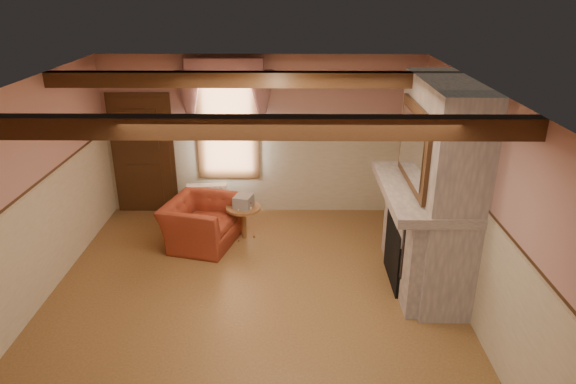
{
  "coord_description": "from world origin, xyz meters",
  "views": [
    {
      "loc": [
        0.53,
        -5.64,
        3.91
      ],
      "look_at": [
        0.47,
        0.8,
        1.25
      ],
      "focal_mm": 32.0,
      "sensor_mm": 36.0,
      "label": 1
    }
  ],
  "objects_px": {
    "bowl": "(424,184)",
    "oil_lamp": "(420,170)",
    "side_table": "(244,222)",
    "radiator": "(207,201)",
    "mantel_clock": "(412,161)",
    "armchair": "(201,223)"
  },
  "relations": [
    {
      "from": "mantel_clock",
      "to": "bowl",
      "type": "bearing_deg",
      "value": -90.0
    },
    {
      "from": "side_table",
      "to": "radiator",
      "type": "xyz_separation_m",
      "value": [
        -0.72,
        0.83,
        0.02
      ]
    },
    {
      "from": "mantel_clock",
      "to": "oil_lamp",
      "type": "xyz_separation_m",
      "value": [
        0.0,
        -0.49,
        0.04
      ]
    },
    {
      "from": "radiator",
      "to": "bowl",
      "type": "distance_m",
      "value": 4.04
    },
    {
      "from": "armchair",
      "to": "oil_lamp",
      "type": "distance_m",
      "value": 3.48
    },
    {
      "from": "side_table",
      "to": "bowl",
      "type": "bearing_deg",
      "value": -27.39
    },
    {
      "from": "radiator",
      "to": "bowl",
      "type": "relative_size",
      "value": 1.96
    },
    {
      "from": "armchair",
      "to": "oil_lamp",
      "type": "xyz_separation_m",
      "value": [
        3.17,
        -0.82,
        1.19
      ]
    },
    {
      "from": "mantel_clock",
      "to": "oil_lamp",
      "type": "distance_m",
      "value": 0.49
    },
    {
      "from": "side_table",
      "to": "oil_lamp",
      "type": "bearing_deg",
      "value": -22.28
    },
    {
      "from": "armchair",
      "to": "oil_lamp",
      "type": "bearing_deg",
      "value": -89.79
    },
    {
      "from": "side_table",
      "to": "mantel_clock",
      "type": "bearing_deg",
      "value": -12.08
    },
    {
      "from": "bowl",
      "to": "mantel_clock",
      "type": "height_order",
      "value": "mantel_clock"
    },
    {
      "from": "armchair",
      "to": "mantel_clock",
      "type": "relative_size",
      "value": 4.7
    },
    {
      "from": "bowl",
      "to": "oil_lamp",
      "type": "height_order",
      "value": "oil_lamp"
    },
    {
      "from": "radiator",
      "to": "mantel_clock",
      "type": "height_order",
      "value": "mantel_clock"
    },
    {
      "from": "radiator",
      "to": "mantel_clock",
      "type": "relative_size",
      "value": 2.92
    },
    {
      "from": "radiator",
      "to": "oil_lamp",
      "type": "distance_m",
      "value": 3.93
    },
    {
      "from": "side_table",
      "to": "mantel_clock",
      "type": "xyz_separation_m",
      "value": [
        2.5,
        -0.54,
        1.25
      ]
    },
    {
      "from": "armchair",
      "to": "radiator",
      "type": "distance_m",
      "value": 1.05
    },
    {
      "from": "bowl",
      "to": "oil_lamp",
      "type": "bearing_deg",
      "value": 90.0
    },
    {
      "from": "bowl",
      "to": "mantel_clock",
      "type": "relative_size",
      "value": 1.49
    }
  ]
}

